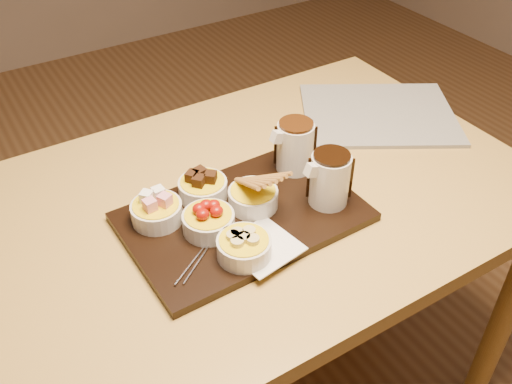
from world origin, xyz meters
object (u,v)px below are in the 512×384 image
pitcher_milk_chocolate (295,147)px  newspaper (378,114)px  pitcher_dark_chocolate (330,180)px  dining_table (256,226)px  bowl_strawberries (209,222)px  serving_board (243,217)px

pitcher_milk_chocolate → newspaper: pitcher_milk_chocolate is taller
pitcher_milk_chocolate → newspaper: 0.34m
pitcher_dark_chocolate → newspaper: pitcher_dark_chocolate is taller
dining_table → bowl_strawberries: size_ratio=12.00×
dining_table → pitcher_milk_chocolate: 0.20m
dining_table → newspaper: bearing=13.1°
pitcher_dark_chocolate → serving_board: bearing=160.0°
dining_table → bowl_strawberries: bearing=-154.1°
pitcher_milk_chocolate → newspaper: size_ratio=0.29×
dining_table → newspaper: size_ratio=3.17×
serving_board → newspaper: serving_board is taller
dining_table → serving_board: 0.14m
serving_board → pitcher_milk_chocolate: pitcher_milk_chocolate is taller
dining_table → bowl_strawberries: (-0.15, -0.07, 0.14)m
bowl_strawberries → pitcher_dark_chocolate: (0.25, -0.05, 0.04)m
dining_table → pitcher_dark_chocolate: 0.23m
dining_table → pitcher_milk_chocolate: pitcher_milk_chocolate is taller
dining_table → pitcher_milk_chocolate: bearing=4.5°
serving_board → bowl_strawberries: 0.08m
serving_board → pitcher_dark_chocolate: bearing=-20.0°
serving_board → pitcher_milk_chocolate: 0.20m
dining_table → pitcher_dark_chocolate: size_ratio=11.01×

